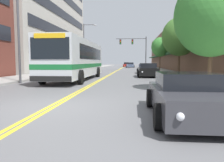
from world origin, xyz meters
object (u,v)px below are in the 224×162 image
object	(u,v)px
traffic_signal_mast	(135,46)
street_tree_right_far	(160,47)
car_slate_blue_moving_lead	(130,65)
street_tree_right_near	(212,16)
street_tree_right_mid	(180,37)
city_bus	(77,58)
car_champagne_parked_right_mid	(145,69)
car_charcoal_parked_left_near	(93,67)
street_lamp_left_near	(22,21)
car_beige_parked_left_far	(83,68)
street_lamp_left_far	(86,43)
car_dark_grey_parked_right_foreground	(187,96)
car_black_parked_right_far	(148,70)
car_red_moving_second	(127,65)

from	to	relation	value
traffic_signal_mast	street_tree_right_far	bearing A→B (deg)	-44.09
car_slate_blue_moving_lead	street_tree_right_near	world-z (taller)	street_tree_right_near
street_tree_right_mid	street_tree_right_far	xyz separation A→B (m)	(-0.39, 13.70, -0.19)
city_bus	car_champagne_parked_right_mid	size ratio (longest dim) A/B	2.82
city_bus	car_charcoal_parked_left_near	bearing A→B (deg)	96.35
street_lamp_left_near	street_tree_right_near	bearing A→B (deg)	-16.47
car_beige_parked_left_far	street_lamp_left_far	world-z (taller)	street_lamp_left_far
car_beige_parked_left_far	street_lamp_left_near	bearing A→B (deg)	-92.18
street_tree_right_near	street_tree_right_mid	size ratio (longest dim) A/B	0.91
city_bus	street_lamp_left_near	bearing A→B (deg)	-129.08
city_bus	car_dark_grey_parked_right_foreground	distance (m)	13.94
street_lamp_left_near	street_tree_right_mid	world-z (taller)	street_lamp_left_near
car_charcoal_parked_left_near	street_lamp_left_far	distance (m)	4.73
car_dark_grey_parked_right_foreground	street_tree_right_near	xyz separation A→B (m)	(2.36, 5.30, 3.21)
car_champagne_parked_right_mid	car_black_parked_right_far	world-z (taller)	car_black_parked_right_far
city_bus	car_dark_grey_parked_right_foreground	world-z (taller)	city_bus
street_tree_right_near	street_tree_right_far	distance (m)	26.75
car_beige_parked_left_far	car_slate_blue_moving_lead	distance (m)	28.70
car_beige_parked_left_far	street_tree_right_far	bearing A→B (deg)	32.54
city_bus	street_tree_right_far	bearing A→B (deg)	64.37
car_beige_parked_left_far	car_champagne_parked_right_mid	world-z (taller)	car_beige_parked_left_far
car_dark_grey_parked_right_foreground	car_red_moving_second	world-z (taller)	car_red_moving_second
car_champagne_parked_right_mid	street_tree_right_near	size ratio (longest dim) A/B	0.75
street_lamp_left_far	car_black_parked_right_far	bearing A→B (deg)	-54.62
car_black_parked_right_far	street_tree_right_near	distance (m)	11.72
city_bus	car_charcoal_parked_left_near	xyz separation A→B (m)	(-2.18, 19.55, -1.21)
car_champagne_parked_right_mid	traffic_signal_mast	world-z (taller)	traffic_signal_mast
car_charcoal_parked_left_near	street_lamp_left_near	xyz separation A→B (m)	(-0.76, -23.16, 3.74)
car_charcoal_parked_left_near	street_tree_right_far	bearing A→B (deg)	0.71
car_black_parked_right_far	street_tree_right_far	distance (m)	16.35
car_beige_parked_left_far	car_dark_grey_parked_right_foreground	world-z (taller)	car_beige_parked_left_far
street_lamp_left_near	street_lamp_left_far	xyz separation A→B (m)	(0.03, 20.67, 0.21)
street_lamp_left_near	car_beige_parked_left_far	bearing A→B (deg)	87.82
car_dark_grey_parked_right_foreground	traffic_signal_mast	xyz separation A→B (m)	(-1.04, 36.06, 3.89)
car_charcoal_parked_left_near	street_tree_right_near	world-z (taller)	street_tree_right_near
car_champagne_parked_right_mid	street_tree_right_near	world-z (taller)	street_tree_right_near
city_bus	car_beige_parked_left_far	bearing A→B (deg)	100.84
car_charcoal_parked_left_near	car_slate_blue_moving_lead	bearing A→B (deg)	72.92
car_dark_grey_parked_right_foreground	car_black_parked_right_far	xyz separation A→B (m)	(0.02, 16.35, 0.08)
car_champagne_parked_right_mid	street_lamp_left_far	bearing A→B (deg)	146.34
car_black_parked_right_far	car_slate_blue_moving_lead	xyz separation A→B (m)	(-2.22, 36.14, -0.01)
car_champagne_parked_right_mid	street_tree_right_far	bearing A→B (deg)	70.95
street_tree_right_near	car_charcoal_parked_left_near	bearing A→B (deg)	112.25
car_dark_grey_parked_right_foreground	car_slate_blue_moving_lead	size ratio (longest dim) A/B	0.91
city_bus	street_tree_right_far	size ratio (longest dim) A/B	2.17
city_bus	car_slate_blue_moving_lead	distance (m)	40.37
city_bus	street_tree_right_mid	size ratio (longest dim) A/B	1.95
city_bus	car_charcoal_parked_left_near	distance (m)	19.71
traffic_signal_mast	street_tree_right_mid	size ratio (longest dim) A/B	1.02
car_black_parked_right_far	car_beige_parked_left_far	bearing A→B (deg)	136.75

